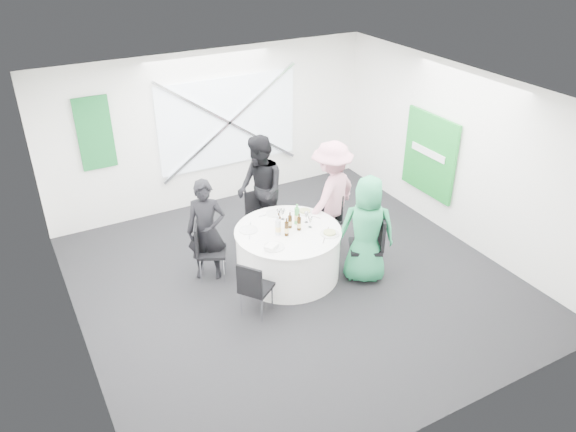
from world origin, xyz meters
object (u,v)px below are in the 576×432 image
chair_front_left (254,286)px  person_woman_pink (331,195)px  chair_back (258,212)px  person_man_back_left (206,230)px  person_woman_green (367,230)px  chair_back_right (328,216)px  green_water_bottle (297,216)px  chair_back_left (206,247)px  person_man_back (260,190)px  chair_front_right (372,241)px  clear_water_bottle (278,227)px  banquet_table (288,253)px

chair_front_left → person_woman_pink: 2.22m
chair_back → person_man_back_left: person_man_back_left is taller
person_woman_green → chair_back: bearing=-31.1°
chair_back → person_man_back_left: (-1.12, -0.63, 0.30)m
chair_front_left → person_man_back_left: (-0.18, 1.18, 0.29)m
chair_back_right → green_water_bottle: 0.87m
person_man_back_left → green_water_bottle: (1.26, -0.42, 0.11)m
person_woman_green → green_water_bottle: size_ratio=5.15×
chair_back_left → person_man_back: bearing=-37.1°
chair_front_right → person_woman_pink: 1.10m
person_woman_green → green_water_bottle: 1.04m
chair_front_right → clear_water_bottle: (-1.25, 0.58, 0.28)m
chair_front_right → chair_front_left: chair_front_right is taller
green_water_bottle → person_man_back_left: bearing=161.6°
green_water_bottle → clear_water_bottle: size_ratio=1.08×
chair_back → person_woman_pink: person_woman_pink is taller
chair_back_right → person_man_back: bearing=-154.3°
person_man_back → person_woman_pink: 1.14m
person_man_back → person_woman_green: 1.94m
chair_back_left → chair_front_left: chair_back_left is taller
banquet_table → chair_front_left: size_ratio=1.85×
person_woman_green → clear_water_bottle: person_woman_green is taller
chair_front_left → person_man_back: size_ratio=0.47×
person_man_back → clear_water_bottle: size_ratio=6.04×
banquet_table → green_water_bottle: (0.21, 0.12, 0.51)m
chair_back_right → person_man_back: person_man_back is taller
chair_front_left → chair_front_right: bearing=-125.3°
person_woman_pink → clear_water_bottle: (-1.20, -0.48, -0.01)m
person_man_back_left → person_woman_pink: bearing=24.9°
clear_water_bottle → green_water_bottle: bearing=20.8°
person_woman_green → green_water_bottle: bearing=-12.0°
chair_back_left → person_woman_green: bearing=-93.6°
green_water_bottle → person_woman_green: bearing=-44.8°
chair_back → chair_back_right: 1.16m
chair_back_right → person_man_back: 1.16m
banquet_table → clear_water_bottle: (-0.17, -0.03, 0.50)m
chair_front_right → clear_water_bottle: clear_water_bottle is taller
chair_front_left → clear_water_bottle: 1.00m
banquet_table → chair_front_right: 1.25m
person_man_back_left → person_woman_green: 2.30m
person_woman_green → chair_back_left: bearing=3.9°
chair_front_left → clear_water_bottle: clear_water_bottle is taller
person_man_back_left → person_woman_pink: (2.07, -0.08, 0.11)m
chair_front_right → banquet_table: bearing=-90.0°
green_water_bottle → chair_back_left: bearing=163.1°
person_man_back_left → person_man_back: (1.16, 0.60, 0.11)m
banquet_table → chair_front_right: (1.07, -0.61, 0.21)m
chair_front_left → person_man_back_left: bearing=-28.0°
person_woman_pink → person_woman_green: person_woman_pink is taller
person_woman_pink → banquet_table: bearing=-0.0°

